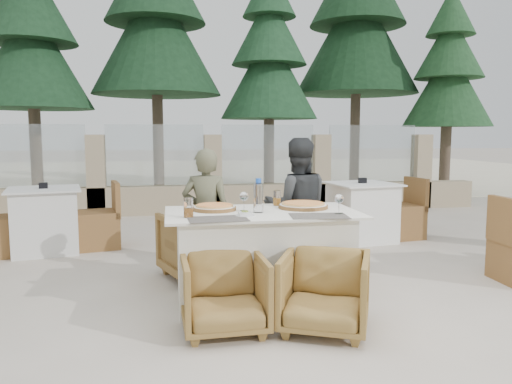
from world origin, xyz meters
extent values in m
plane|color=beige|center=(0.00, 0.00, 0.00)|extent=(80.00, 80.00, 0.00)
cube|color=#FAEECC|center=(0.00, 14.00, 0.01)|extent=(30.00, 16.00, 0.01)
cone|color=#1B4023|center=(-3.50, 7.00, 2.75)|extent=(2.42, 2.42, 5.50)
cone|color=#1A3E22|center=(-1.00, 7.50, 3.25)|extent=(2.86, 2.86, 6.50)
cone|color=#204B2A|center=(1.50, 7.20, 2.50)|extent=(2.20, 2.20, 5.00)
cone|color=#183B1F|center=(3.80, 7.80, 3.40)|extent=(2.99, 2.99, 6.80)
cone|color=#24512A|center=(5.50, 6.50, 2.25)|extent=(1.98, 1.98, 4.50)
cube|color=#544E48|center=(-0.41, -0.33, 0.77)|extent=(0.46, 0.32, 0.00)
cube|color=#59544C|center=(0.39, -0.33, 0.77)|extent=(0.48, 0.35, 0.00)
cylinder|color=orange|center=(-0.39, 0.11, 0.79)|extent=(0.48, 0.48, 0.05)
cylinder|color=orange|center=(0.38, 0.11, 0.80)|extent=(0.54, 0.54, 0.06)
cylinder|color=#C2E9FF|center=(-0.04, -0.06, 0.91)|extent=(0.11, 0.11, 0.28)
cylinder|color=orange|center=(-0.62, -0.21, 0.85)|extent=(0.09, 0.09, 0.15)
cylinder|color=orange|center=(0.19, 0.30, 0.84)|extent=(0.09, 0.09, 0.14)
imported|color=olive|center=(-0.47, 0.78, 0.33)|extent=(0.90, 0.91, 0.65)
imported|color=olive|center=(0.47, 0.58, 0.33)|extent=(0.95, 0.96, 0.67)
imported|color=olive|center=(-0.39, -0.62, 0.28)|extent=(0.61, 0.63, 0.56)
imported|color=olive|center=(0.32, -0.73, 0.29)|extent=(0.81, 0.82, 0.57)
imported|color=#5B5C43|center=(-0.43, 0.61, 0.64)|extent=(0.53, 0.42, 1.28)
imported|color=#323436|center=(0.48, 0.70, 0.69)|extent=(0.72, 0.59, 1.38)
camera|label=1|loc=(-0.76, -4.07, 1.42)|focal=35.00mm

